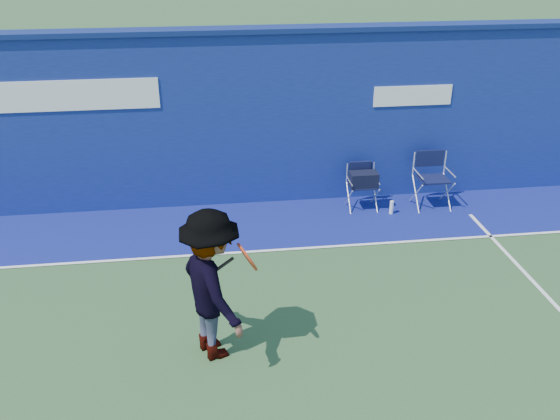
{
  "coord_description": "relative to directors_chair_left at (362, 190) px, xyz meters",
  "views": [
    {
      "loc": [
        0.0,
        -4.78,
        4.63
      ],
      "look_at": [
        0.95,
        2.6,
        1.0
      ],
      "focal_mm": 38.0,
      "sensor_mm": 36.0,
      "label": 1
    }
  ],
  "objects": [
    {
      "name": "ground",
      "position": [
        -2.67,
        -4.52,
        -0.35
      ],
      "size": [
        80.0,
        80.0,
        0.0
      ],
      "primitive_type": "plane",
      "color": "#30532C",
      "rests_on": "ground"
    },
    {
      "name": "stadium_wall",
      "position": [
        -2.67,
        0.68,
        1.2
      ],
      "size": [
        24.0,
        0.5,
        3.08
      ],
      "color": "navy",
      "rests_on": "ground"
    },
    {
      "name": "out_of_bounds_strip",
      "position": [
        -2.67,
        -0.42,
        -0.34
      ],
      "size": [
        24.0,
        1.8,
        0.01
      ],
      "primitive_type": "cube",
      "color": "navy",
      "rests_on": "ground"
    },
    {
      "name": "court_lines",
      "position": [
        -2.67,
        -3.92,
        -0.34
      ],
      "size": [
        24.0,
        12.0,
        0.01
      ],
      "color": "white",
      "rests_on": "out_of_bounds_strip"
    },
    {
      "name": "directors_chair_left",
      "position": [
        0.0,
        0.0,
        0.0
      ],
      "size": [
        0.48,
        0.45,
        0.82
      ],
      "color": "silver",
      "rests_on": "ground"
    },
    {
      "name": "directors_chair_right",
      "position": [
        1.26,
        -0.07,
        -0.04
      ],
      "size": [
        0.58,
        0.52,
        0.98
      ],
      "color": "silver",
      "rests_on": "ground"
    },
    {
      "name": "water_bottle",
      "position": [
        0.46,
        -0.29,
        -0.23
      ],
      "size": [
        0.07,
        0.07,
        0.25
      ],
      "primitive_type": "cylinder",
      "color": "white",
      "rests_on": "ground"
    },
    {
      "name": "tennis_player",
      "position": [
        -2.71,
        -3.62,
        0.58
      ],
      "size": [
        1.11,
        1.37,
        1.86
      ],
      "color": "#EA4738",
      "rests_on": "ground"
    }
  ]
}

